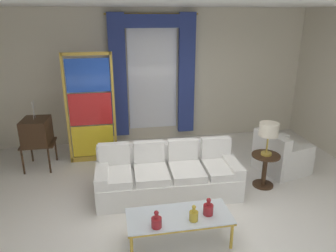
{
  "coord_description": "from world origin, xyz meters",
  "views": [
    {
      "loc": [
        -0.97,
        -4.19,
        2.88
      ],
      "look_at": [
        -0.03,
        0.9,
        1.05
      ],
      "focal_mm": 34.29,
      "sensor_mm": 36.0,
      "label": 1
    }
  ],
  "objects_px": {
    "bottle_amber_squat": "(208,209)",
    "peacock_figurine": "(111,155)",
    "coffee_table": "(179,218)",
    "round_side_table": "(265,167)",
    "bottle_crystal_tall": "(194,215)",
    "armchair_white": "(280,157)",
    "bottle_blue_decanter": "(157,222)",
    "vintage_tv": "(37,132)",
    "couch_white_long": "(168,175)",
    "table_lamp_brass": "(269,131)",
    "stained_glass_divider": "(91,111)"
  },
  "relations": [
    {
      "from": "couch_white_long",
      "to": "peacock_figurine",
      "type": "distance_m",
      "value": 1.49
    },
    {
      "from": "bottle_amber_squat",
      "to": "round_side_table",
      "type": "height_order",
      "value": "bottle_amber_squat"
    },
    {
      "from": "stained_glass_divider",
      "to": "table_lamp_brass",
      "type": "distance_m",
      "value": 3.35
    },
    {
      "from": "bottle_blue_decanter",
      "to": "bottle_amber_squat",
      "type": "bearing_deg",
      "value": 11.36
    },
    {
      "from": "bottle_amber_squat",
      "to": "stained_glass_divider",
      "type": "distance_m",
      "value": 3.25
    },
    {
      "from": "bottle_crystal_tall",
      "to": "vintage_tv",
      "type": "distance_m",
      "value": 3.66
    },
    {
      "from": "bottle_crystal_tall",
      "to": "round_side_table",
      "type": "distance_m",
      "value": 2.08
    },
    {
      "from": "bottle_crystal_tall",
      "to": "vintage_tv",
      "type": "xyz_separation_m",
      "value": [
        -2.37,
        2.78,
        0.24
      ]
    },
    {
      "from": "coffee_table",
      "to": "vintage_tv",
      "type": "distance_m",
      "value": 3.47
    },
    {
      "from": "bottle_amber_squat",
      "to": "coffee_table",
      "type": "bearing_deg",
      "value": 173.44
    },
    {
      "from": "couch_white_long",
      "to": "stained_glass_divider",
      "type": "height_order",
      "value": "stained_glass_divider"
    },
    {
      "from": "bottle_blue_decanter",
      "to": "bottle_amber_squat",
      "type": "relative_size",
      "value": 0.96
    },
    {
      "from": "vintage_tv",
      "to": "peacock_figurine",
      "type": "bearing_deg",
      "value": -7.63
    },
    {
      "from": "bottle_amber_squat",
      "to": "armchair_white",
      "type": "relative_size",
      "value": 0.24
    },
    {
      "from": "bottle_crystal_tall",
      "to": "table_lamp_brass",
      "type": "distance_m",
      "value": 2.15
    },
    {
      "from": "bottle_blue_decanter",
      "to": "table_lamp_brass",
      "type": "height_order",
      "value": "table_lamp_brass"
    },
    {
      "from": "bottle_amber_squat",
      "to": "stained_glass_divider",
      "type": "relative_size",
      "value": 0.11
    },
    {
      "from": "coffee_table",
      "to": "bottle_blue_decanter",
      "type": "height_order",
      "value": "bottle_blue_decanter"
    },
    {
      "from": "peacock_figurine",
      "to": "round_side_table",
      "type": "distance_m",
      "value": 2.91
    },
    {
      "from": "vintage_tv",
      "to": "stained_glass_divider",
      "type": "relative_size",
      "value": 0.61
    },
    {
      "from": "couch_white_long",
      "to": "armchair_white",
      "type": "xyz_separation_m",
      "value": [
        2.24,
        0.35,
        -0.02
      ]
    },
    {
      "from": "bottle_blue_decanter",
      "to": "couch_white_long",
      "type": "bearing_deg",
      "value": 74.65
    },
    {
      "from": "armchair_white",
      "to": "bottle_crystal_tall",
      "type": "bearing_deg",
      "value": -140.63
    },
    {
      "from": "bottle_crystal_tall",
      "to": "armchair_white",
      "type": "xyz_separation_m",
      "value": [
        2.17,
        1.78,
        -0.2
      ]
    },
    {
      "from": "bottle_blue_decanter",
      "to": "table_lamp_brass",
      "type": "bearing_deg",
      "value": 32.91
    },
    {
      "from": "peacock_figurine",
      "to": "table_lamp_brass",
      "type": "bearing_deg",
      "value": -26.27
    },
    {
      "from": "bottle_amber_squat",
      "to": "peacock_figurine",
      "type": "bearing_deg",
      "value": 115.83
    },
    {
      "from": "table_lamp_brass",
      "to": "vintage_tv",
      "type": "bearing_deg",
      "value": 159.72
    },
    {
      "from": "bottle_amber_squat",
      "to": "vintage_tv",
      "type": "height_order",
      "value": "vintage_tv"
    },
    {
      "from": "coffee_table",
      "to": "vintage_tv",
      "type": "relative_size",
      "value": 1.01
    },
    {
      "from": "couch_white_long",
      "to": "vintage_tv",
      "type": "bearing_deg",
      "value": 149.56
    },
    {
      "from": "bottle_crystal_tall",
      "to": "stained_glass_divider",
      "type": "distance_m",
      "value": 3.24
    },
    {
      "from": "bottle_blue_decanter",
      "to": "stained_glass_divider",
      "type": "height_order",
      "value": "stained_glass_divider"
    },
    {
      "from": "coffee_table",
      "to": "bottle_amber_squat",
      "type": "xyz_separation_m",
      "value": [
        0.38,
        -0.04,
        0.12
      ]
    },
    {
      "from": "vintage_tv",
      "to": "peacock_figurine",
      "type": "height_order",
      "value": "vintage_tv"
    },
    {
      "from": "vintage_tv",
      "to": "peacock_figurine",
      "type": "distance_m",
      "value": 1.48
    },
    {
      "from": "bottle_amber_squat",
      "to": "armchair_white",
      "type": "bearing_deg",
      "value": 40.87
    },
    {
      "from": "couch_white_long",
      "to": "vintage_tv",
      "type": "relative_size",
      "value": 1.76
    },
    {
      "from": "coffee_table",
      "to": "bottle_crystal_tall",
      "type": "distance_m",
      "value": 0.24
    },
    {
      "from": "vintage_tv",
      "to": "table_lamp_brass",
      "type": "distance_m",
      "value": 4.26
    },
    {
      "from": "bottle_crystal_tall",
      "to": "bottle_amber_squat",
      "type": "distance_m",
      "value": 0.24
    },
    {
      "from": "bottle_amber_squat",
      "to": "table_lamp_brass",
      "type": "relative_size",
      "value": 0.42
    },
    {
      "from": "round_side_table",
      "to": "bottle_blue_decanter",
      "type": "bearing_deg",
      "value": -147.09
    },
    {
      "from": "bottle_crystal_tall",
      "to": "round_side_table",
      "type": "relative_size",
      "value": 0.37
    },
    {
      "from": "armchair_white",
      "to": "coffee_table",
      "type": "bearing_deg",
      "value": -144.75
    },
    {
      "from": "coffee_table",
      "to": "round_side_table",
      "type": "height_order",
      "value": "round_side_table"
    },
    {
      "from": "vintage_tv",
      "to": "armchair_white",
      "type": "bearing_deg",
      "value": -12.42
    },
    {
      "from": "vintage_tv",
      "to": "couch_white_long",
      "type": "bearing_deg",
      "value": -30.44
    },
    {
      "from": "bottle_blue_decanter",
      "to": "armchair_white",
      "type": "xyz_separation_m",
      "value": [
        2.65,
        1.83,
        -0.2
      ]
    },
    {
      "from": "armchair_white",
      "to": "table_lamp_brass",
      "type": "distance_m",
      "value": 1.04
    }
  ]
}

